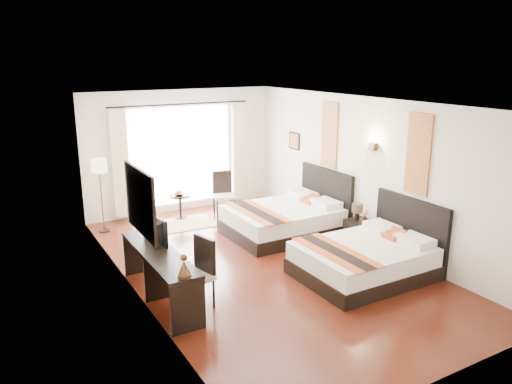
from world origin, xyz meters
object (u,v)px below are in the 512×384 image
bed_near (367,258)px  console_desk (160,275)px  television (150,230)px  vase (365,220)px  window_chair (224,202)px  nightstand (360,234)px  fruit_bowl (179,194)px  table_lamp (357,209)px  side_table (180,207)px  floor_lamp (99,170)px  desk_chair (195,287)px  bed_far (286,218)px

bed_near → console_desk: 3.36m
console_desk → bed_near: bearing=-15.6°
television → vase: bearing=-104.4°
vase → window_chair: window_chair is taller
bed_near → console_desk: bed_near is taller
nightstand → fruit_bowl: 4.07m
table_lamp → side_table: size_ratio=0.63×
vase → console_desk: size_ratio=0.07×
vase → fruit_bowl: bearing=124.3°
side_table → fruit_bowl: size_ratio=2.57×
television → side_table: television is taller
floor_lamp → side_table: 1.99m
table_lamp → television: size_ratio=0.46×
desk_chair → window_chair: bearing=-135.9°
console_desk → television: size_ratio=3.00×
fruit_bowl → bed_near: bearing=-70.1°
side_table → window_chair: bearing=-18.1°
table_lamp → vase: table_lamp is taller
console_desk → bed_far: bearing=24.6°
table_lamp → fruit_bowl: 3.98m
vase → television: bearing=174.7°
floor_lamp → window_chair: bearing=-6.2°
television → bed_far: bearing=-80.6°
vase → side_table: size_ratio=0.28×
bed_far → side_table: bed_far is taller
vase → table_lamp: bearing=98.1°
bed_near → floor_lamp: size_ratio=1.38×
bed_far → television: 3.41m
bed_far → nightstand: bed_far is taller
bed_far → desk_chair: size_ratio=2.14×
vase → console_desk: bearing=-179.6°
desk_chair → console_desk: bearing=-70.0°
floor_lamp → side_table: size_ratio=2.84×
bed_far → fruit_bowl: size_ratio=10.52×
side_table → window_chair: window_chair is taller
floor_lamp → window_chair: 2.83m
bed_near → bed_far: (-0.04, 2.36, 0.01)m
console_desk → side_table: console_desk is taller
vase → bed_far: bearing=119.1°
console_desk → fruit_bowl: console_desk is taller
bed_near → television: bed_near is taller
floor_lamp → side_table: bearing=0.7°
bed_near → window_chair: bearing=98.5°
console_desk → window_chair: 4.12m
side_table → desk_chair: bearing=-108.7°
window_chair → nightstand: bearing=38.9°
vase → side_table: 4.16m
vase → television: size_ratio=0.20×
nightstand → console_desk: console_desk is taller
console_desk → table_lamp: bearing=3.0°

